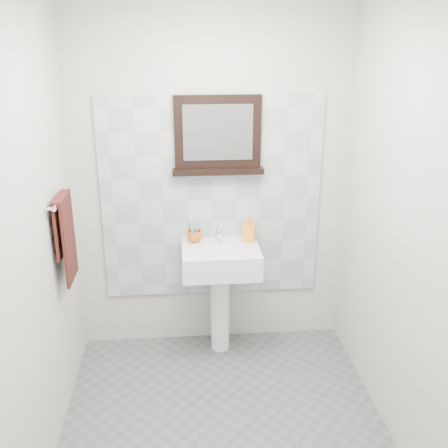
# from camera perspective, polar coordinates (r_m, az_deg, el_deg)

# --- Properties ---
(floor) EXTENTS (2.00, 2.20, 0.01)m
(floor) POSITION_cam_1_polar(r_m,az_deg,el_deg) (3.44, 0.13, -21.63)
(floor) COLOR #5A5C5F
(floor) RESTS_ON ground
(back_wall) EXTENTS (2.00, 0.01, 2.50)m
(back_wall) POSITION_cam_1_polar(r_m,az_deg,el_deg) (3.82, -1.37, 4.17)
(back_wall) COLOR #BBB9B2
(back_wall) RESTS_ON ground
(front_wall) EXTENTS (2.00, 0.01, 2.50)m
(front_wall) POSITION_cam_1_polar(r_m,az_deg,el_deg) (1.81, 3.48, -14.82)
(front_wall) COLOR #BBB9B2
(front_wall) RESTS_ON ground
(left_wall) EXTENTS (0.01, 2.20, 2.50)m
(left_wall) POSITION_cam_1_polar(r_m,az_deg,el_deg) (2.87, -20.16, -2.45)
(left_wall) COLOR #BBB9B2
(left_wall) RESTS_ON ground
(right_wall) EXTENTS (0.01, 2.20, 2.50)m
(right_wall) POSITION_cam_1_polar(r_m,az_deg,el_deg) (3.03, 19.33, -1.17)
(right_wall) COLOR #BBB9B2
(right_wall) RESTS_ON ground
(splashback) EXTENTS (1.60, 0.02, 1.50)m
(splashback) POSITION_cam_1_polar(r_m,az_deg,el_deg) (3.84, -1.35, 2.69)
(splashback) COLOR #AEB8BD
(splashback) RESTS_ON back_wall
(pedestal_sink) EXTENTS (0.55, 0.44, 0.96)m
(pedestal_sink) POSITION_cam_1_polar(r_m,az_deg,el_deg) (3.81, -0.38, -5.07)
(pedestal_sink) COLOR white
(pedestal_sink) RESTS_ON ground
(toothbrush_cup) EXTENTS (0.14, 0.14, 0.08)m
(toothbrush_cup) POSITION_cam_1_polar(r_m,az_deg,el_deg) (3.82, -3.23, -1.33)
(toothbrush_cup) COLOR #C46317
(toothbrush_cup) RESTS_ON pedestal_sink
(toothbrushes) EXTENTS (0.05, 0.04, 0.21)m
(toothbrushes) POSITION_cam_1_polar(r_m,az_deg,el_deg) (3.80, -3.23, -0.17)
(toothbrushes) COLOR white
(toothbrushes) RESTS_ON toothbrush_cup
(soap_dispenser) EXTENTS (0.11, 0.11, 0.20)m
(soap_dispenser) POSITION_cam_1_polar(r_m,az_deg,el_deg) (3.81, 2.76, -0.49)
(soap_dispenser) COLOR orange
(soap_dispenser) RESTS_ON pedestal_sink
(framed_mirror) EXTENTS (0.65, 0.11, 0.55)m
(framed_mirror) POSITION_cam_1_polar(r_m,az_deg,el_deg) (3.70, -0.69, 9.47)
(framed_mirror) COLOR black
(framed_mirror) RESTS_ON back_wall
(towel_bar) EXTENTS (0.07, 0.40, 0.03)m
(towel_bar) POSITION_cam_1_polar(r_m,az_deg,el_deg) (3.30, -17.38, 2.61)
(towel_bar) COLOR silver
(towel_bar) RESTS_ON left_wall
(hand_towel) EXTENTS (0.06, 0.30, 0.55)m
(hand_towel) POSITION_cam_1_polar(r_m,az_deg,el_deg) (3.36, -16.89, -0.81)
(hand_towel) COLOR #33120E
(hand_towel) RESTS_ON towel_bar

